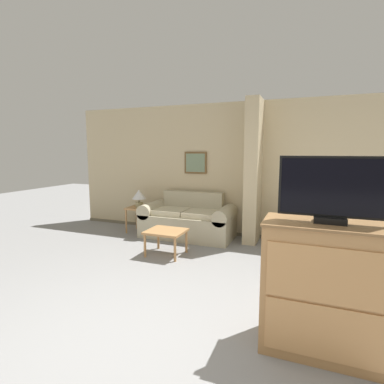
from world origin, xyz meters
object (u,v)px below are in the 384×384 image
object	(u,v)px
tv_dresser	(325,289)
bed	(340,249)
table_lamp	(139,196)
tv	(332,190)
coffee_table	(166,233)
couch	(188,220)

from	to	relation	value
tv_dresser	bed	xyz separation A→B (m)	(0.29, 2.03, -0.27)
table_lamp	tv	distance (m)	4.40
tv_dresser	coffee_table	bearing A→B (deg)	144.21
table_lamp	tv_dresser	size ratio (longest dim) A/B	0.33
couch	tv_dresser	xyz separation A→B (m)	(2.34, -2.73, 0.22)
table_lamp	bed	distance (m)	3.80
coffee_table	tv_dresser	bearing A→B (deg)	-35.79
tv	table_lamp	bearing A→B (deg)	141.67
tv	bed	size ratio (longest dim) A/B	0.37
coffee_table	bed	size ratio (longest dim) A/B	0.28
coffee_table	tv_dresser	world-z (taller)	tv_dresser
coffee_table	tv	size ratio (longest dim) A/B	0.75
couch	table_lamp	xyz separation A→B (m)	(-1.08, -0.03, 0.43)
couch	bed	distance (m)	2.72
table_lamp	bed	bearing A→B (deg)	-10.20
coffee_table	table_lamp	distance (m)	1.61
couch	coffee_table	size ratio (longest dim) A/B	2.98
coffee_table	bed	world-z (taller)	bed
tv	bed	bearing A→B (deg)	81.78
table_lamp	coffee_table	bearing A→B (deg)	-42.94
table_lamp	couch	bearing A→B (deg)	1.60
coffee_table	tv	bearing A→B (deg)	-35.77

